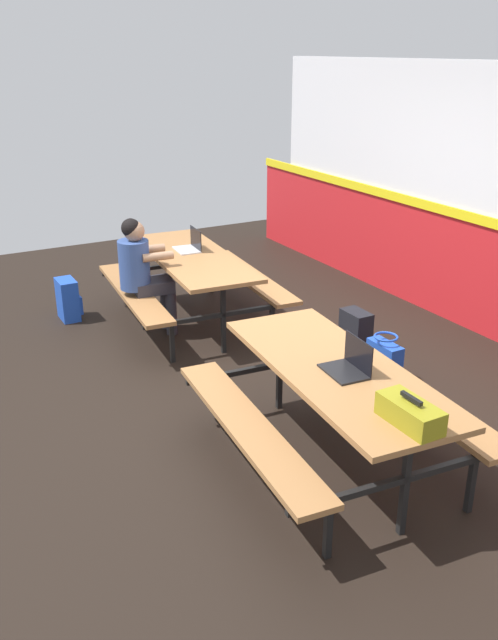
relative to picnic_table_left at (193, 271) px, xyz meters
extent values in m
cube|color=black|center=(1.41, -0.15, -0.59)|extent=(10.00, 10.00, 0.02)
cube|color=red|center=(1.41, 2.46, -0.03)|extent=(8.00, 0.12, 1.10)
cube|color=yellow|center=(1.41, 2.40, 0.57)|extent=(8.00, 0.03, 0.10)
cube|color=silver|center=(1.41, 2.46, 1.32)|extent=(6.72, 0.12, 1.40)
cube|color=#9E6B3D|center=(0.00, 0.00, 0.14)|extent=(2.07, 0.93, 0.04)
cube|color=#9E6B3D|center=(-0.06, -0.63, -0.15)|extent=(1.93, 0.45, 0.04)
cube|color=#9E6B3D|center=(0.06, 0.63, -0.15)|extent=(1.93, 0.45, 0.04)
cube|color=black|center=(-0.82, 0.08, -0.23)|extent=(0.04, 0.04, 0.70)
cube|color=black|center=(-0.82, 0.08, -0.19)|extent=(0.18, 1.55, 0.04)
cube|color=black|center=(-0.87, -0.43, -0.37)|extent=(0.04, 0.04, 0.41)
cube|color=black|center=(-0.78, 0.58, -0.37)|extent=(0.04, 0.04, 0.41)
cube|color=black|center=(0.82, -0.08, -0.23)|extent=(0.04, 0.04, 0.70)
cube|color=black|center=(0.82, -0.08, -0.19)|extent=(0.18, 1.55, 0.04)
cube|color=black|center=(0.78, -0.58, -0.37)|extent=(0.04, 0.04, 0.41)
cube|color=black|center=(0.87, 0.43, -0.37)|extent=(0.04, 0.04, 0.41)
cube|color=#9E6B3D|center=(2.81, -0.24, 0.14)|extent=(2.07, 0.93, 0.04)
cube|color=#9E6B3D|center=(2.75, -0.87, -0.15)|extent=(1.93, 0.45, 0.04)
cube|color=#9E6B3D|center=(2.87, 0.39, -0.15)|extent=(1.93, 0.45, 0.04)
cube|color=black|center=(1.99, -0.17, -0.23)|extent=(0.04, 0.04, 0.70)
cube|color=black|center=(1.99, -0.17, -0.19)|extent=(0.18, 1.55, 0.04)
cube|color=black|center=(1.94, -0.67, -0.37)|extent=(0.04, 0.04, 0.41)
cube|color=black|center=(2.03, 0.34, -0.37)|extent=(0.04, 0.04, 0.41)
cube|color=black|center=(3.63, -0.32, -0.23)|extent=(0.04, 0.04, 0.70)
cube|color=black|center=(3.63, -0.32, -0.19)|extent=(0.18, 1.55, 0.04)
cube|color=black|center=(3.59, -0.82, -0.37)|extent=(0.04, 0.04, 0.41)
cube|color=black|center=(3.68, 0.19, -0.37)|extent=(0.04, 0.04, 0.41)
cylinder|color=#2D2D38|center=(-0.01, -0.31, -0.35)|extent=(0.11, 0.11, 0.45)
cylinder|color=#2D2D38|center=(0.16, -0.33, -0.35)|extent=(0.11, 0.11, 0.45)
cube|color=#2D2D38|center=(0.06, -0.47, -0.07)|extent=(0.33, 0.41, 0.12)
cylinder|color=#334C8C|center=(0.05, -0.64, 0.17)|extent=(0.30, 0.30, 0.48)
cylinder|color=#A57A5B|center=(-0.08, -0.43, 0.27)|extent=(0.11, 0.31, 0.08)
cylinder|color=#A57A5B|center=(0.20, -0.46, 0.27)|extent=(0.11, 0.31, 0.08)
sphere|color=#A57A5B|center=(0.05, -0.62, 0.50)|extent=(0.20, 0.20, 0.20)
sphere|color=black|center=(0.04, -0.65, 0.54)|extent=(0.18, 0.18, 0.18)
cube|color=silver|center=(-0.19, 0.02, 0.17)|extent=(0.34, 0.25, 0.01)
cube|color=black|center=(-0.18, 0.12, 0.28)|extent=(0.32, 0.04, 0.21)
cube|color=black|center=(2.91, -0.25, 0.17)|extent=(0.34, 0.25, 0.01)
cube|color=black|center=(2.92, -0.15, 0.28)|extent=(0.32, 0.04, 0.21)
cube|color=olive|center=(3.61, -0.31, 0.23)|extent=(0.40, 0.18, 0.14)
cube|color=black|center=(3.61, -0.31, 0.33)|extent=(0.16, 0.02, 0.02)
cube|color=#1E47B2|center=(-0.75, -1.14, -0.36)|extent=(0.30, 0.18, 0.44)
cube|color=#1E47B2|center=(-0.75, -1.03, -0.42)|extent=(0.21, 0.04, 0.19)
cube|color=#1E47B2|center=(2.02, 0.87, -0.40)|extent=(0.34, 0.14, 0.36)
torus|color=#1E47B2|center=(2.02, 0.87, -0.16)|extent=(0.21, 0.21, 0.02)
cube|color=black|center=(1.47, 0.98, -0.36)|extent=(0.30, 0.18, 0.44)
cube|color=black|center=(1.47, 1.09, -0.42)|extent=(0.21, 0.04, 0.19)
camera|label=1|loc=(6.04, -2.69, 2.13)|focal=37.71mm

